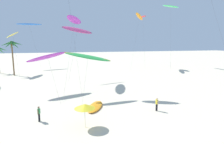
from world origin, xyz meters
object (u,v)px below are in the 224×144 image
Objects in this scene: flying_kite_9 at (143,17)px; person_near_left at (39,113)px; flying_kite_3 at (88,57)px; flying_kite_1 at (13,35)px; flying_kite_8 at (77,30)px; flying_kite_7 at (170,6)px; person_foreground_walker at (157,104)px; palm_tree_0 at (12,47)px; grounded_kite_0 at (95,106)px; flying_kite_10 at (74,20)px; flying_kite_4 at (29,24)px; beach_umbrella at (85,106)px; flying_kite_6 at (47,57)px; flying_kite_2 at (139,17)px.

flying_kite_9 is 10.26× the size of person_near_left.
flying_kite_9 reaches higher than flying_kite_3.
flying_kite_3 is (16.00, -26.76, -4.13)m from flying_kite_1.
flying_kite_1 is at bearing 143.85° from flying_kite_8.
flying_kite_7 is 50.67m from person_foreground_walker.
flying_kite_7 reaches higher than flying_kite_1.
grounded_kite_0 is at bearing -61.16° from palm_tree_0.
flying_kite_10 is at bearing -44.97° from flying_kite_1.
flying_kite_1 is at bearing 135.03° from flying_kite_10.
flying_kite_9 is at bearing -15.86° from flying_kite_4.
person_near_left is (-5.40, -19.22, -12.01)m from flying_kite_10.
person_near_left is (-13.74, 0.49, -0.01)m from person_foreground_walker.
flying_kite_10 is 24.35m from beach_umbrella.
grounded_kite_0 is (-32.77, -35.89, -20.48)m from flying_kite_7.
flying_kite_6 is 15.90m from beach_umbrella.
flying_kite_2 is 13.35m from flying_kite_7.
flying_kite_6 is at bearing -125.91° from flying_kite_10.
flying_kite_4 reaches higher than person_foreground_walker.
palm_tree_0 is at bearing 112.27° from beach_umbrella.
flying_kite_2 reaches higher than person_foreground_walker.
person_near_left is (7.47, -47.88, -13.43)m from flying_kite_4.
flying_kite_7 is (12.46, 2.46, 4.13)m from flying_kite_2.
flying_kite_9 is 1.25× the size of flying_kite_10.
flying_kite_10 is at bearing 74.30° from person_near_left.
flying_kite_2 is 3.61× the size of grounded_kite_0.
flying_kite_8 is at bearing 74.67° from person_near_left.
flying_kite_6 is (-26.56, -23.90, -10.43)m from flying_kite_2.
flying_kite_10 is at bearing 93.99° from grounded_kite_0.
flying_kite_4 is 31.44m from flying_kite_10.
flying_kite_8 reaches higher than grounded_kite_0.
person_near_left is at bearing -126.67° from flying_kite_2.
flying_kite_10 is (12.87, -28.65, -1.42)m from flying_kite_4.
flying_kite_2 reaches higher than flying_kite_10.
flying_kite_9 is at bearing -174.87° from flying_kite_7.
grounded_kite_0 is at bearing -88.24° from flying_kite_3.
grounded_kite_0 is (-22.15, -34.94, -16.57)m from flying_kite_9.
flying_kite_9 is 10.18× the size of person_foreground_walker.
flying_kite_6 is 39.56m from flying_kite_9.
flying_kite_9 reaches higher than flying_kite_8.
flying_kite_6 is at bearing 142.11° from flying_kite_3.
flying_kite_9 is at bearing 68.55° from person_foreground_walker.
flying_kite_2 reaches higher than flying_kite_3.
palm_tree_0 reaches higher than flying_kite_6.
flying_kite_2 is at bearing -18.93° from flying_kite_4.
person_near_left is (-26.87, -36.09, -15.58)m from flying_kite_2.
flying_kite_1 is 36.89m from grounded_kite_0.
flying_kite_9 reaches higher than palm_tree_0.
palm_tree_0 is 0.63× the size of flying_kite_10.
flying_kite_3 is at bearing -89.25° from flying_kite_8.
flying_kite_10 reaches higher than person_near_left.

